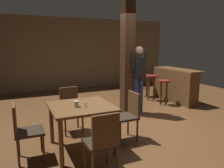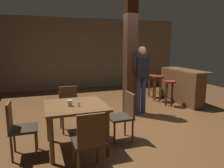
{
  "view_description": "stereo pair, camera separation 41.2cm",
  "coord_description": "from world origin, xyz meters",
  "px_view_note": "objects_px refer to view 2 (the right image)",
  "views": [
    {
      "loc": [
        -2.3,
        -4.15,
        1.76
      ],
      "look_at": [
        -0.35,
        0.2,
        0.9
      ],
      "focal_mm": 35.0,
      "sensor_mm": 36.0,
      "label": 1
    },
    {
      "loc": [
        -1.92,
        -4.3,
        1.76
      ],
      "look_at": [
        -0.35,
        0.2,
        0.9
      ],
      "focal_mm": 35.0,
      "sensor_mm": 36.0,
      "label": 2
    }
  ],
  "objects_px": {
    "chair_north": "(69,106)",
    "salt_shaker": "(79,104)",
    "bar_stool_mid": "(158,82)",
    "standing_person": "(141,75)",
    "chair_west": "(18,126)",
    "bar_stool_near": "(169,87)",
    "napkin_cup": "(70,103)",
    "chair_south": "(90,140)",
    "dining_table": "(75,111)",
    "chair_east": "(124,114)",
    "bar_stool_far": "(152,81)",
    "bar_counter": "(181,86)"
  },
  "relations": [
    {
      "from": "chair_north",
      "to": "salt_shaker",
      "type": "xyz_separation_m",
      "value": [
        0.02,
        -0.99,
        0.3
      ]
    },
    {
      "from": "salt_shaker",
      "to": "standing_person",
      "type": "distance_m",
      "value": 2.39
    },
    {
      "from": "salt_shaker",
      "to": "chair_west",
      "type": "bearing_deg",
      "value": 173.33
    },
    {
      "from": "bar_stool_near",
      "to": "bar_stool_mid",
      "type": "relative_size",
      "value": 0.92
    },
    {
      "from": "chair_east",
      "to": "salt_shaker",
      "type": "relative_size",
      "value": 10.53
    },
    {
      "from": "chair_north",
      "to": "standing_person",
      "type": "distance_m",
      "value": 2.01
    },
    {
      "from": "bar_stool_far",
      "to": "chair_east",
      "type": "bearing_deg",
      "value": -127.49
    },
    {
      "from": "chair_south",
      "to": "bar_stool_near",
      "type": "relative_size",
      "value": 1.21
    },
    {
      "from": "chair_south",
      "to": "standing_person",
      "type": "distance_m",
      "value": 2.94
    },
    {
      "from": "chair_north",
      "to": "napkin_cup",
      "type": "bearing_deg",
      "value": -97.22
    },
    {
      "from": "chair_south",
      "to": "chair_east",
      "type": "bearing_deg",
      "value": 45.46
    },
    {
      "from": "chair_south",
      "to": "chair_east",
      "type": "relative_size",
      "value": 1.0
    },
    {
      "from": "napkin_cup",
      "to": "bar_stool_near",
      "type": "height_order",
      "value": "napkin_cup"
    },
    {
      "from": "standing_person",
      "to": "bar_stool_near",
      "type": "bearing_deg",
      "value": 18.83
    },
    {
      "from": "chair_east",
      "to": "bar_stool_far",
      "type": "xyz_separation_m",
      "value": [
        2.17,
        2.82,
        0.06
      ]
    },
    {
      "from": "napkin_cup",
      "to": "standing_person",
      "type": "relative_size",
      "value": 0.06
    },
    {
      "from": "chair_west",
      "to": "chair_east",
      "type": "relative_size",
      "value": 1.0
    },
    {
      "from": "chair_west",
      "to": "bar_stool_mid",
      "type": "xyz_separation_m",
      "value": [
        3.88,
        2.33,
        0.1
      ]
    },
    {
      "from": "salt_shaker",
      "to": "bar_stool_mid",
      "type": "distance_m",
      "value": 3.83
    },
    {
      "from": "standing_person",
      "to": "chair_south",
      "type": "bearing_deg",
      "value": -130.36
    },
    {
      "from": "bar_stool_far",
      "to": "standing_person",
      "type": "bearing_deg",
      "value": -127.64
    },
    {
      "from": "chair_east",
      "to": "standing_person",
      "type": "height_order",
      "value": "standing_person"
    },
    {
      "from": "standing_person",
      "to": "bar_counter",
      "type": "bearing_deg",
      "value": 19.44
    },
    {
      "from": "chair_north",
      "to": "bar_stool_mid",
      "type": "bearing_deg",
      "value": 25.97
    },
    {
      "from": "chair_west",
      "to": "bar_stool_mid",
      "type": "relative_size",
      "value": 1.11
    },
    {
      "from": "dining_table",
      "to": "chair_north",
      "type": "height_order",
      "value": "chair_north"
    },
    {
      "from": "chair_north",
      "to": "bar_counter",
      "type": "bearing_deg",
      "value": 16.59
    },
    {
      "from": "napkin_cup",
      "to": "salt_shaker",
      "type": "xyz_separation_m",
      "value": [
        0.13,
        -0.06,
        -0.01
      ]
    },
    {
      "from": "bar_stool_mid",
      "to": "salt_shaker",
      "type": "bearing_deg",
      "value": -140.4
    },
    {
      "from": "chair_west",
      "to": "standing_person",
      "type": "relative_size",
      "value": 0.52
    },
    {
      "from": "dining_table",
      "to": "salt_shaker",
      "type": "distance_m",
      "value": 0.21
    },
    {
      "from": "chair_north",
      "to": "salt_shaker",
      "type": "relative_size",
      "value": 10.53
    },
    {
      "from": "chair_east",
      "to": "napkin_cup",
      "type": "xyz_separation_m",
      "value": [
        -0.99,
        -0.07,
        0.31
      ]
    },
    {
      "from": "napkin_cup",
      "to": "salt_shaker",
      "type": "distance_m",
      "value": 0.15
    },
    {
      "from": "bar_stool_mid",
      "to": "standing_person",
      "type": "bearing_deg",
      "value": -137.77
    },
    {
      "from": "chair_north",
      "to": "bar_stool_far",
      "type": "distance_m",
      "value": 3.62
    },
    {
      "from": "chair_west",
      "to": "bar_stool_mid",
      "type": "distance_m",
      "value": 4.53
    },
    {
      "from": "napkin_cup",
      "to": "chair_east",
      "type": "bearing_deg",
      "value": 4.06
    },
    {
      "from": "chair_north",
      "to": "bar_counter",
      "type": "relative_size",
      "value": 0.52
    },
    {
      "from": "chair_south",
      "to": "bar_stool_far",
      "type": "distance_m",
      "value": 4.78
    },
    {
      "from": "standing_person",
      "to": "bar_stool_near",
      "type": "height_order",
      "value": "standing_person"
    },
    {
      "from": "chair_south",
      "to": "bar_stool_mid",
      "type": "distance_m",
      "value": 4.33
    },
    {
      "from": "chair_south",
      "to": "napkin_cup",
      "type": "distance_m",
      "value": 0.87
    },
    {
      "from": "chair_south",
      "to": "bar_counter",
      "type": "distance_m",
      "value": 4.51
    },
    {
      "from": "standing_person",
      "to": "bar_stool_far",
      "type": "xyz_separation_m",
      "value": [
        1.15,
        1.49,
        -0.43
      ]
    },
    {
      "from": "chair_south",
      "to": "chair_east",
      "type": "xyz_separation_m",
      "value": [
        0.86,
        0.87,
        0.0
      ]
    },
    {
      "from": "chair_west",
      "to": "bar_counter",
      "type": "xyz_separation_m",
      "value": [
        4.48,
        1.94,
        0.01
      ]
    },
    {
      "from": "dining_table",
      "to": "salt_shaker",
      "type": "relative_size",
      "value": 11.89
    },
    {
      "from": "napkin_cup",
      "to": "dining_table",
      "type": "bearing_deg",
      "value": 33.55
    },
    {
      "from": "chair_south",
      "to": "dining_table",
      "type": "bearing_deg",
      "value": 92.43
    }
  ]
}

